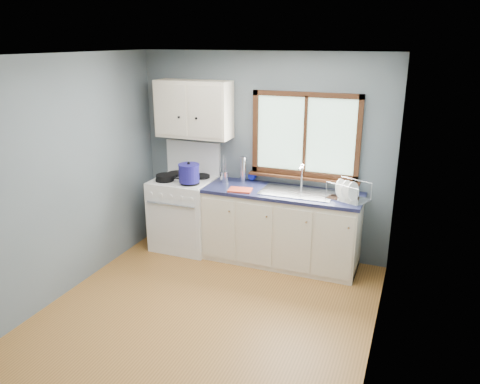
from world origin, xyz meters
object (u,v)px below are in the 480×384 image
(skillet, at_px, (166,177))
(stockpot, at_px, (189,173))
(dish_rack, at_px, (348,194))
(base_cabinets, at_px, (281,231))
(thermos, at_px, (243,169))
(utensil_crock, at_px, (224,176))
(gas_range, at_px, (185,211))
(sink, at_px, (297,198))

(skillet, relative_size, stockpot, 1.25)
(stockpot, distance_m, dish_rack, 1.91)
(stockpot, height_order, dish_rack, stockpot)
(base_cabinets, height_order, thermos, thermos)
(utensil_crock, bearing_deg, skillet, -159.18)
(gas_range, height_order, sink, gas_range)
(skillet, xyz_separation_m, utensil_crock, (0.69, 0.26, 0.00))
(base_cabinets, relative_size, utensil_crock, 5.50)
(utensil_crock, relative_size, dish_rack, 0.67)
(base_cabinets, xyz_separation_m, skillet, (-1.47, -0.17, 0.57))
(utensil_crock, height_order, dish_rack, utensil_crock)
(gas_range, bearing_deg, thermos, 15.55)
(sink, height_order, dish_rack, sink)
(thermos, bearing_deg, gas_range, -164.45)
(thermos, distance_m, dish_rack, 1.36)
(gas_range, xyz_separation_m, skillet, (-0.17, -0.15, 0.49))
(sink, xyz_separation_m, thermos, (-0.75, 0.19, 0.22))
(sink, height_order, skillet, sink)
(base_cabinets, relative_size, thermos, 5.80)
(gas_range, xyz_separation_m, sink, (1.49, 0.02, 0.37))
(utensil_crock, bearing_deg, stockpot, -140.69)
(gas_range, xyz_separation_m, dish_rack, (2.07, -0.01, 0.48))
(gas_range, bearing_deg, dish_rack, -0.26)
(gas_range, xyz_separation_m, thermos, (0.73, 0.20, 0.59))
(base_cabinets, distance_m, sink, 0.48)
(sink, distance_m, utensil_crock, 0.98)
(stockpot, xyz_separation_m, dish_rack, (1.90, 0.16, -0.10))
(base_cabinets, height_order, stockpot, stockpot)
(gas_range, bearing_deg, stockpot, -44.38)
(gas_range, distance_m, stockpot, 0.63)
(thermos, bearing_deg, stockpot, -146.35)
(utensil_crock, bearing_deg, gas_range, -167.56)
(gas_range, xyz_separation_m, base_cabinets, (1.31, 0.02, -0.08))
(sink, height_order, utensil_crock, utensil_crock)
(base_cabinets, bearing_deg, dish_rack, -2.10)
(skillet, xyz_separation_m, dish_rack, (2.24, 0.14, -0.01))
(sink, height_order, stockpot, sink)
(base_cabinets, relative_size, skillet, 4.90)
(utensil_crock, distance_m, thermos, 0.25)
(stockpot, xyz_separation_m, utensil_crock, (0.35, 0.28, -0.08))
(skillet, relative_size, dish_rack, 0.75)
(gas_range, height_order, dish_rack, gas_range)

